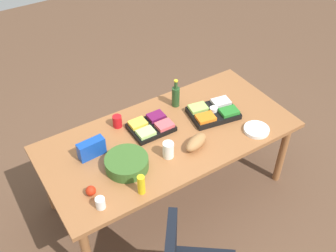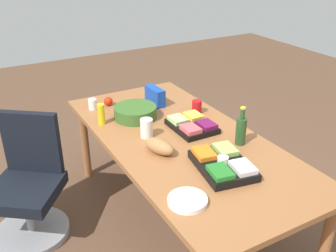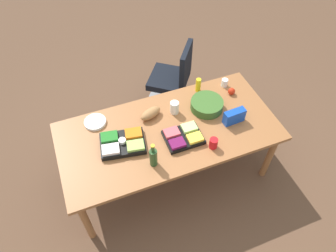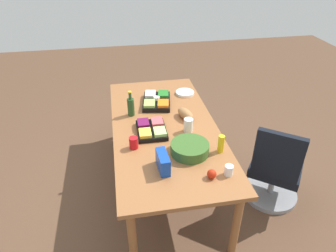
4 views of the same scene
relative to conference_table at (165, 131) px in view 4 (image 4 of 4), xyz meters
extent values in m
plane|color=brown|center=(0.00, 0.00, -0.68)|extent=(10.00, 10.00, 0.00)
cube|color=#985E34|center=(0.00, 0.00, 0.05)|extent=(2.18, 1.04, 0.04)
cylinder|color=#985E34|center=(-1.00, -0.43, -0.33)|extent=(0.07, 0.07, 0.71)
cylinder|color=#985E34|center=(1.00, -0.43, -0.33)|extent=(0.07, 0.07, 0.71)
cylinder|color=#985E34|center=(-1.00, 0.43, -0.33)|extent=(0.07, 0.07, 0.71)
cylinder|color=#985E34|center=(1.00, 0.43, -0.33)|extent=(0.07, 0.07, 0.71)
cylinder|color=gray|center=(-0.42, -1.08, -0.66)|extent=(0.56, 0.56, 0.05)
cylinder|color=gray|center=(-0.42, -1.08, -0.46)|extent=(0.06, 0.06, 0.35)
cube|color=black|center=(-0.42, -1.08, -0.28)|extent=(0.67, 0.67, 0.09)
cube|color=black|center=(-0.59, -0.94, 0.01)|extent=(0.31, 0.38, 0.48)
cylinder|color=#254721|center=(0.27, 0.31, 0.17)|extent=(0.08, 0.08, 0.19)
cylinder|color=#254721|center=(0.27, 0.31, 0.30)|extent=(0.03, 0.03, 0.07)
cylinder|color=gold|center=(0.27, 0.31, 0.34)|extent=(0.04, 0.04, 0.01)
sphere|color=red|center=(-0.83, -0.24, 0.11)|extent=(0.10, 0.10, 0.08)
cube|color=black|center=(0.48, 0.01, 0.09)|extent=(0.47, 0.37, 0.05)
cube|color=orange|center=(0.35, -0.04, 0.13)|extent=(0.18, 0.15, 0.03)
cube|color=#247427|center=(0.58, -0.08, 0.13)|extent=(0.18, 0.15, 0.03)
cube|color=#9EC75C|center=(0.37, 0.10, 0.13)|extent=(0.18, 0.15, 0.03)
cube|color=silver|center=(0.60, 0.06, 0.13)|extent=(0.18, 0.15, 0.03)
cylinder|color=white|center=(0.48, 0.01, 0.14)|extent=(0.08, 0.08, 0.04)
cylinder|color=red|center=(-0.32, 0.34, 0.12)|extent=(0.09, 0.09, 0.11)
cube|color=black|center=(-0.09, 0.15, 0.09)|extent=(0.36, 0.28, 0.04)
cube|color=#B2DD7D|center=(-0.18, 0.08, 0.13)|extent=(0.15, 0.11, 0.03)
cube|color=#DF5359|center=(0.00, 0.07, 0.13)|extent=(0.15, 0.11, 0.03)
cube|color=yellow|center=(-0.18, 0.22, 0.13)|extent=(0.15, 0.11, 0.03)
cube|color=#651445|center=(0.00, 0.21, 0.13)|extent=(0.15, 0.11, 0.03)
cube|color=#1442AD|center=(-0.65, 0.13, 0.14)|extent=(0.22, 0.09, 0.15)
cylinder|color=white|center=(0.66, -0.36, 0.08)|extent=(0.27, 0.27, 0.03)
ellipsoid|color=#A06E40|center=(0.11, -0.24, 0.12)|extent=(0.26, 0.19, 0.10)
cylinder|color=yellow|center=(-0.51, -0.42, 0.15)|extent=(0.06, 0.06, 0.16)
cylinder|color=white|center=(-0.82, -0.38, 0.11)|extent=(0.07, 0.07, 0.09)
cylinder|color=white|center=(-0.14, -0.21, 0.14)|extent=(0.11, 0.11, 0.14)
cylinder|color=#375F25|center=(-0.48, -0.14, 0.12)|extent=(0.35, 0.35, 0.10)
camera|label=1|loc=(-1.35, -2.11, 2.34)|focal=42.43mm
camera|label=2|loc=(2.07, -1.28, 1.37)|focal=40.84mm
camera|label=3|loc=(0.73, 1.86, 2.52)|focal=34.01mm
camera|label=4|loc=(-2.55, 0.43, 1.73)|focal=32.47mm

